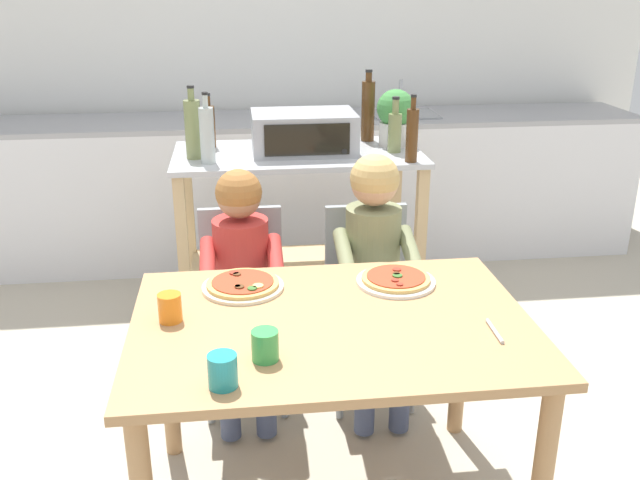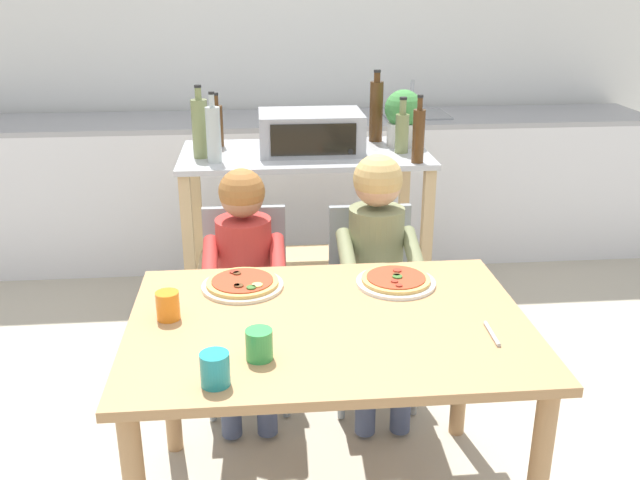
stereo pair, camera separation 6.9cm
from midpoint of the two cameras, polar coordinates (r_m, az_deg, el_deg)
The scene contains 23 objects.
ground_plane at distance 3.46m, azimuth -0.62°, elevation -8.91°, with size 10.85×10.85×0.00m, color #B7AD99.
back_wall_tiled at distance 4.71m, azimuth -2.43°, elevation 16.32°, with size 4.99×0.12×2.70m.
kitchen_counter at distance 4.47m, azimuth -1.97°, elevation 4.29°, with size 4.49×0.60×1.09m.
kitchen_island_cart at distance 3.47m, azimuth -0.65°, elevation 2.35°, with size 1.18×0.61×0.92m.
toaster_oven at distance 3.37m, azimuth -0.17°, elevation 8.77°, with size 0.49×0.34×0.19m.
bottle_tall_green_wine at distance 3.20m, azimuth 8.64°, elevation 8.47°, with size 0.05×0.05×0.30m.
bottle_dark_olive_oil at distance 3.38m, azimuth 7.28°, elevation 8.80°, with size 0.06×0.06×0.26m.
bottle_brown_beer at distance 3.29m, azimuth -9.12°, elevation 9.02°, with size 0.08×0.08×0.33m.
bottle_squat_spirits at distance 3.60m, azimuth 5.16°, elevation 10.48°, with size 0.07×0.07×0.36m.
bottle_slim_sauce at distance 3.19m, azimuth -8.04°, elevation 8.55°, with size 0.07×0.07×0.32m.
bottle_clear_vinegar at distance 3.51m, azimuth -7.81°, elevation 9.27°, with size 0.06×0.06×0.26m.
potted_herb_plant at distance 3.51m, azimuth 7.35°, elevation 9.94°, with size 0.18×0.18×0.28m.
dining_table at distance 2.22m, azimuth 1.63°, elevation -8.82°, with size 1.23×0.87×0.72m.
dining_chair_left at distance 2.93m, azimuth -5.34°, elevation -4.22°, with size 0.36×0.36×0.81m.
dining_chair_right at distance 2.95m, azimuth 4.92°, elevation -4.09°, with size 0.36×0.36×0.81m.
child_in_red_shirt at distance 2.75m, azimuth -5.45°, elevation -2.20°, with size 0.32×0.42×1.00m.
child_in_olive_shirt at distance 2.76m, azimuth 5.47°, elevation -1.31°, with size 0.32×0.42×1.06m.
pizza_plate_cream at distance 2.39m, azimuth -5.49°, elevation -3.59°, with size 0.28×0.28×0.03m.
pizza_plate_white at distance 2.42m, azimuth 7.01°, elevation -3.31°, with size 0.27×0.27×0.03m.
drinking_cup_green at distance 1.95m, azimuth -3.94°, elevation -8.48°, with size 0.08×0.08×0.09m, color green.
drinking_cup_teal at distance 1.85m, azimuth -7.46°, elevation -10.38°, with size 0.08×0.08×0.09m, color teal.
drinking_cup_orange at distance 2.20m, azimuth -11.39°, elevation -5.26°, with size 0.07×0.07×0.09m, color orange.
serving_spoon at distance 2.15m, azimuth 14.72°, elevation -7.38°, with size 0.01×0.01×0.14m, color #B7BABF.
Camera 2 is at (-0.20, -1.92, 1.72)m, focal length 39.34 mm.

